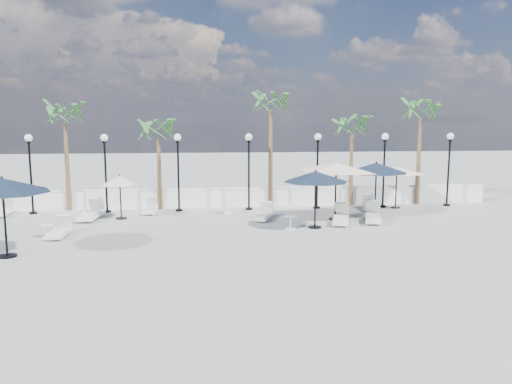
{
  "coord_description": "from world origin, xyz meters",
  "views": [
    {
      "loc": [
        -2.29,
        -18.25,
        4.54
      ],
      "look_at": [
        -0.08,
        2.41,
        1.5
      ],
      "focal_mm": 35.0,
      "sensor_mm": 36.0,
      "label": 1
    }
  ],
  "objects": [
    {
      "name": "lamppost_3",
      "position": [
        0.0,
        6.5,
        2.49
      ],
      "size": [
        0.36,
        0.36,
        3.84
      ],
      "color": "black",
      "rests_on": "ground"
    },
    {
      "name": "lamppost_1",
      "position": [
        -7.0,
        6.5,
        2.49
      ],
      "size": [
        0.36,
        0.36,
        3.84
      ],
      "color": "black",
      "rests_on": "ground"
    },
    {
      "name": "side_table_0",
      "position": [
        -8.33,
        1.37,
        0.3
      ],
      "size": [
        0.51,
        0.51,
        0.5
      ],
      "color": "white",
      "rests_on": "ground"
    },
    {
      "name": "palm_2",
      "position": [
        1.2,
        7.3,
        5.12
      ],
      "size": [
        2.6,
        2.6,
        6.1
      ],
      "color": "brown",
      "rests_on": "ground"
    },
    {
      "name": "palm_3",
      "position": [
        5.5,
        7.3,
        3.95
      ],
      "size": [
        2.6,
        2.6,
        4.9
      ],
      "color": "brown",
      "rests_on": "ground"
    },
    {
      "name": "lounger_6",
      "position": [
        5.98,
        5.88,
        0.22
      ],
      "size": [
        1.08,
        1.86,
        0.66
      ],
      "rotation": [
        0.0,
        0.0,
        -0.31
      ],
      "color": "white",
      "rests_on": "ground"
    },
    {
      "name": "side_table_2",
      "position": [
        1.32,
        1.88,
        0.35
      ],
      "size": [
        0.6,
        0.6,
        0.58
      ],
      "color": "white",
      "rests_on": "ground"
    },
    {
      "name": "parasol_cream_sq_a",
      "position": [
        3.68,
        3.59,
        2.58
      ],
      "size": [
        5.68,
        5.68,
        2.79
      ],
      "color": "black",
      "rests_on": "ground"
    },
    {
      "name": "palm_0",
      "position": [
        -9.0,
        7.3,
        4.53
      ],
      "size": [
        2.6,
        2.6,
        5.5
      ],
      "color": "brown",
      "rests_on": "ground"
    },
    {
      "name": "palm_4",
      "position": [
        9.2,
        7.3,
        4.73
      ],
      "size": [
        2.6,
        2.6,
        5.7
      ],
      "color": "brown",
      "rests_on": "ground"
    },
    {
      "name": "balustrade",
      "position": [
        0.0,
        7.5,
        0.47
      ],
      "size": [
        26.0,
        0.3,
        1.01
      ],
      "color": "white",
      "rests_on": "ground"
    },
    {
      "name": "lamppost_2",
      "position": [
        -3.5,
        6.5,
        2.49
      ],
      "size": [
        0.36,
        0.36,
        3.84
      ],
      "color": "black",
      "rests_on": "ground"
    },
    {
      "name": "lounger_7",
      "position": [
        5.23,
        2.89,
        0.26
      ],
      "size": [
        1.28,
        2.2,
        0.79
      ],
      "rotation": [
        0.0,
        0.0,
        -0.31
      ],
      "color": "white",
      "rests_on": "ground"
    },
    {
      "name": "lamppost_6",
      "position": [
        10.5,
        6.5,
        2.49
      ],
      "size": [
        0.36,
        0.36,
        3.84
      ],
      "color": "black",
      "rests_on": "ground"
    },
    {
      "name": "lamppost_5",
      "position": [
        7.0,
        6.5,
        2.49
      ],
      "size": [
        0.36,
        0.36,
        3.84
      ],
      "color": "black",
      "rests_on": "ground"
    },
    {
      "name": "lounger_4",
      "position": [
        3.69,
        2.68,
        0.25
      ],
      "size": [
        1.22,
        2.09,
        0.75
      ],
      "rotation": [
        0.0,
        0.0,
        -0.31
      ],
      "color": "white",
      "rests_on": "ground"
    },
    {
      "name": "lamppost_4",
      "position": [
        3.5,
        6.5,
        2.49
      ],
      "size": [
        0.36,
        0.36,
        3.84
      ],
      "color": "black",
      "rests_on": "ground"
    },
    {
      "name": "parasol_navy_left",
      "position": [
        -8.81,
        -1.36,
        2.38
      ],
      "size": [
        3.07,
        3.07,
        2.71
      ],
      "color": "black",
      "rests_on": "ground"
    },
    {
      "name": "ground",
      "position": [
        0.0,
        0.0,
        0.0
      ],
      "size": [
        100.0,
        100.0,
        0.0
      ],
      "primitive_type": "plane",
      "color": "gray",
      "rests_on": "ground"
    },
    {
      "name": "parasol_navy_right",
      "position": [
        5.76,
        4.16,
        2.28
      ],
      "size": [
        2.9,
        2.9,
        2.6
      ],
      "color": "black",
      "rests_on": "ground"
    },
    {
      "name": "lamppost_0",
      "position": [
        -10.5,
        6.5,
        2.49
      ],
      "size": [
        0.36,
        0.36,
        3.84
      ],
      "color": "black",
      "rests_on": "ground"
    },
    {
      "name": "parasol_navy_mid",
      "position": [
        2.37,
        1.97,
        2.16
      ],
      "size": [
        2.74,
        2.74,
        2.46
      ],
      "color": "black",
      "rests_on": "ground"
    },
    {
      "name": "lounger_0",
      "position": [
        -11.75,
        6.22,
        0.22
      ],
      "size": [
        0.71,
        1.78,
        0.65
      ],
      "rotation": [
        0.0,
        0.0,
        0.08
      ],
      "color": "white",
      "rests_on": "ground"
    },
    {
      "name": "lounger_3",
      "position": [
        -4.87,
        6.1,
        0.22
      ],
      "size": [
        0.62,
        1.76,
        0.65
      ],
      "rotation": [
        0.0,
        0.0,
        -0.03
      ],
      "color": "white",
      "rests_on": "ground"
    },
    {
      "name": "parasol_cream_sq_b",
      "position": [
        7.58,
        6.2,
        2.12
      ],
      "size": [
        4.57,
        4.57,
        2.29
      ],
      "color": "black",
      "rests_on": "ground"
    },
    {
      "name": "lounger_5",
      "position": [
        0.42,
        3.89,
        0.23
      ],
      "size": [
        1.17,
        1.9,
        0.68
      ],
      "rotation": [
        0.0,
        0.0,
        -0.36
      ],
      "color": "white",
      "rests_on": "ground"
    },
    {
      "name": "lounger_1",
      "position": [
        -7.4,
        4.79,
        0.27
      ],
      "size": [
        0.94,
        2.23,
        0.81
      ],
      "rotation": [
        0.0,
        0.0,
        -0.11
      ],
      "color": "white",
      "rests_on": "ground"
    },
    {
      "name": "palm_1",
      "position": [
        -4.5,
        7.3,
        3.75
      ],
      "size": [
        2.6,
        2.6,
        4.7
      ],
      "color": "brown",
      "rests_on": "ground"
    },
    {
      "name": "side_table_1",
      "position": [
        -1.13,
        5.53,
        0.31
      ],
      "size": [
        0.52,
        0.52,
        0.51
      ],
      "color": "white",
      "rests_on": "ground"
    },
    {
      "name": "parasol_cream_small",
      "position": [
        -6.06,
        4.8,
        1.75
      ],
      "size": [
        1.67,
        1.67,
        2.05
      ],
      "color": "black",
      "rests_on": "ground"
    },
    {
      "name": "lounger_2",
      "position": [
        -7.88,
        1.44,
        0.23
      ],
      "size": [
        0.63,
        1.82,
        0.68
      ],
      "rotation": [
        0.0,
        0.0,
        -0.02
      ],
      "color": "white",
      "rests_on": "ground"
    }
  ]
}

